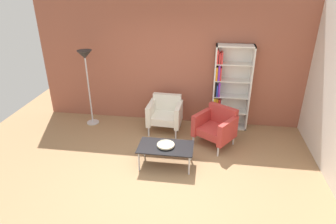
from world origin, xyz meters
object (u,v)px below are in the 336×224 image
object	(u,v)px
coffee_table_low	(166,148)
decorative_bowl	(166,145)
bookshelf_tall	(228,89)
armchair_spare_guest	(165,113)
armchair_corner_red	(216,126)
floor_lamp_torchiere	(86,64)

from	to	relation	value
coffee_table_low	decorative_bowl	xyz separation A→B (m)	(-0.00, 0.00, 0.07)
bookshelf_tall	armchair_spare_guest	world-z (taller)	bookshelf_tall
bookshelf_tall	armchair_corner_red	xyz separation A→B (m)	(-0.22, -0.82, -0.51)
bookshelf_tall	decorative_bowl	bearing A→B (deg)	-123.53
armchair_spare_guest	floor_lamp_torchiere	bearing A→B (deg)	-179.63
armchair_spare_guest	coffee_table_low	bearing A→B (deg)	-78.29
bookshelf_tall	coffee_table_low	size ratio (longest dim) A/B	1.90
bookshelf_tall	armchair_corner_red	world-z (taller)	bookshelf_tall
armchair_corner_red	coffee_table_low	bearing A→B (deg)	-102.16
coffee_table_low	armchair_corner_red	distance (m)	1.27
decorative_bowl	armchair_corner_red	distance (m)	1.27
armchair_corner_red	armchair_spare_guest	world-z (taller)	same
armchair_corner_red	bookshelf_tall	bearing A→B (deg)	108.63
decorative_bowl	armchair_corner_red	xyz separation A→B (m)	(0.91, 0.89, -0.02)
coffee_table_low	armchair_spare_guest	xyz separation A→B (m)	(-0.21, 1.34, 0.05)
bookshelf_tall	decorative_bowl	size ratio (longest dim) A/B	5.94
decorative_bowl	armchair_corner_red	size ratio (longest dim) A/B	0.34
bookshelf_tall	floor_lamp_torchiere	distance (m)	3.15
armchair_corner_red	armchair_spare_guest	size ratio (longest dim) A/B	1.21
bookshelf_tall	decorative_bowl	xyz separation A→B (m)	(-1.13, -1.70, -0.49)
bookshelf_tall	armchair_spare_guest	bearing A→B (deg)	-164.94
decorative_bowl	floor_lamp_torchiere	distance (m)	2.63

